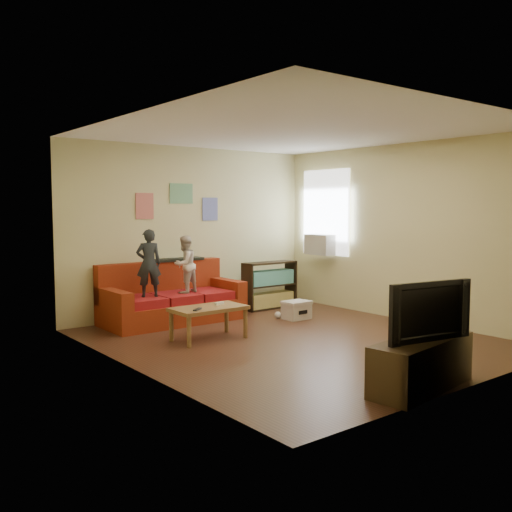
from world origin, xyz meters
TOP-DOWN VIEW (x-y plane):
  - room_shell at (0.00, 0.00)m, footprint 4.52×5.02m
  - sofa at (-0.65, 2.07)m, footprint 2.10×0.97m
  - child_a at (-1.10, 1.90)m, footprint 0.42×0.35m
  - child_b at (-0.50, 1.90)m, footprint 0.51×0.45m
  - coffee_table at (-0.86, 0.71)m, footprint 0.97×0.53m
  - remote at (-1.11, 0.59)m, footprint 0.18×0.14m
  - game_controller at (-0.66, 0.76)m, footprint 0.15×0.08m
  - bookshelf at (1.24, 2.01)m, footprint 1.00×0.30m
  - window at (2.22, 1.65)m, footprint 0.04×1.08m
  - ac_unit at (2.10, 1.65)m, footprint 0.28×0.55m
  - artwork_left at (-0.85, 2.48)m, footprint 0.30×0.01m
  - artwork_center at (-0.20, 2.48)m, footprint 0.42×0.01m
  - artwork_right at (0.35, 2.48)m, footprint 0.30×0.01m
  - file_box at (0.97, 1.02)m, footprint 0.41×0.31m
  - tv_stand at (-0.38, -2.25)m, footprint 1.34×0.60m
  - television at (-0.38, -2.25)m, footprint 0.99×0.29m
  - tissue at (0.78, 1.24)m, footprint 0.13×0.13m

SIDE VIEW (x-z plane):
  - tissue at x=0.78m, z-range 0.00..0.11m
  - file_box at x=0.97m, z-range 0.00..0.29m
  - tv_stand at x=-0.38m, z-range 0.00..0.48m
  - sofa at x=-0.65m, z-range -0.15..0.77m
  - bookshelf at x=1.24m, z-range -0.04..0.76m
  - coffee_table at x=-0.86m, z-range 0.16..0.59m
  - remote at x=-1.11m, z-range 0.44..0.46m
  - game_controller at x=-0.66m, z-range 0.44..0.47m
  - television at x=-0.38m, z-range 0.48..1.05m
  - child_b at x=-0.50m, z-range 0.44..1.31m
  - child_a at x=-1.10m, z-range 0.44..1.42m
  - ac_unit at x=2.10m, z-range 0.91..1.26m
  - room_shell at x=0.00m, z-range -0.01..2.71m
  - window at x=2.22m, z-range 0.90..2.38m
  - artwork_right at x=0.35m, z-range 1.51..1.89m
  - artwork_left at x=-0.85m, z-range 1.55..1.95m
  - artwork_center at x=-0.20m, z-range 1.79..2.11m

